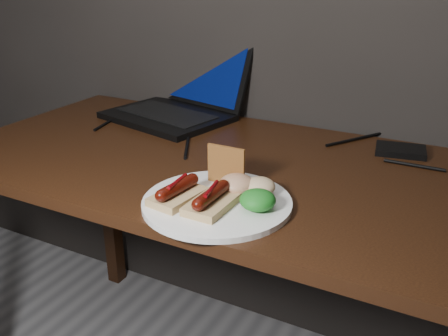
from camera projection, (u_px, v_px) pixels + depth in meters
desk at (224, 193)px, 1.26m from camera, size 1.40×0.70×0.75m
laptop at (181, 99)px, 1.56m from camera, size 0.42×0.42×0.25m
hard_drive at (400, 150)px, 1.26m from camera, size 0.13×0.10×0.02m
desk_cables at (253, 139)px, 1.35m from camera, size 0.96×0.44×0.01m
plate at (217, 203)px, 0.99m from camera, size 0.36×0.36×0.01m
bread_sausage_left at (178, 192)px, 0.98m from camera, size 0.08×0.12×0.04m
bread_sausage_center at (211, 200)px, 0.95m from camera, size 0.07×0.12×0.04m
crispbread at (226, 165)px, 1.05m from camera, size 0.09×0.01×0.08m
salad_greens at (258, 200)px, 0.95m from camera, size 0.07×0.07×0.04m
salsa_mound at (237, 184)px, 1.02m from camera, size 0.07×0.07×0.04m
coleslaw_mound at (260, 186)px, 1.01m from camera, size 0.06×0.06×0.04m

